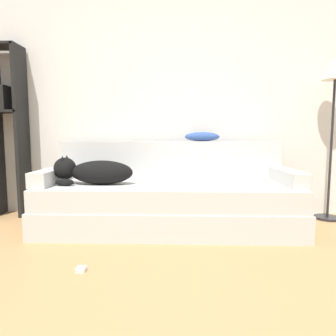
% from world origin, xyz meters
% --- Properties ---
extents(wall_back, '(7.48, 0.06, 2.70)m').
position_xyz_m(wall_back, '(0.00, 2.34, 1.35)').
color(wall_back, silver).
rests_on(wall_back, ground_plane).
extents(couch, '(2.28, 0.89, 0.42)m').
position_xyz_m(couch, '(-0.02, 1.75, 0.21)').
color(couch, silver).
rests_on(couch, ground_plane).
extents(couch_backrest, '(2.24, 0.15, 0.38)m').
position_xyz_m(couch_backrest, '(-0.02, 2.13, 0.61)').
color(couch_backrest, silver).
rests_on(couch_backrest, couch).
extents(couch_arm_left, '(0.15, 0.70, 0.13)m').
position_xyz_m(couch_arm_left, '(-1.08, 1.75, 0.48)').
color(couch_arm_left, silver).
rests_on(couch_arm_left, couch).
extents(couch_arm_right, '(0.15, 0.70, 0.13)m').
position_xyz_m(couch_arm_right, '(1.05, 1.75, 0.48)').
color(couch_arm_right, silver).
rests_on(couch_arm_right, couch).
extents(dog, '(0.71, 0.24, 0.26)m').
position_xyz_m(dog, '(-0.69, 1.67, 0.53)').
color(dog, black).
rests_on(dog, couch).
extents(laptop, '(0.33, 0.29, 0.02)m').
position_xyz_m(laptop, '(-0.05, 1.71, 0.43)').
color(laptop, silver).
rests_on(laptop, couch).
extents(throw_pillow, '(0.36, 0.14, 0.09)m').
position_xyz_m(throw_pillow, '(0.32, 2.14, 0.84)').
color(throw_pillow, '#335199').
rests_on(throw_pillow, couch_backrest).
extents(bookshelf, '(0.33, 0.26, 1.77)m').
position_xyz_m(bookshelf, '(-1.72, 2.16, 0.98)').
color(bookshelf, black).
rests_on(bookshelf, ground_plane).
extents(floor_lamp, '(0.25, 0.25, 1.60)m').
position_xyz_m(floor_lamp, '(1.61, 2.10, 1.31)').
color(floor_lamp, '#232326').
rests_on(floor_lamp, ground_plane).
extents(power_adapter, '(0.06, 0.06, 0.03)m').
position_xyz_m(power_adapter, '(-0.53, 0.83, 0.01)').
color(power_adapter, silver).
rests_on(power_adapter, ground_plane).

